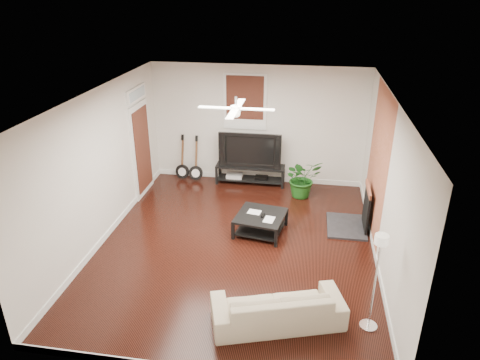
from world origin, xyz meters
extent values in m
cube|color=black|center=(0.00, 0.00, 0.00)|extent=(5.00, 6.00, 0.01)
cube|color=white|center=(0.00, 0.00, 2.80)|extent=(5.00, 6.00, 0.01)
cube|color=silver|center=(0.00, 3.00, 1.40)|extent=(5.00, 0.01, 2.80)
cube|color=silver|center=(0.00, -3.00, 1.40)|extent=(5.00, 0.01, 2.80)
cube|color=silver|center=(-2.50, 0.00, 1.40)|extent=(0.01, 6.00, 2.80)
cube|color=silver|center=(2.50, 0.00, 1.40)|extent=(0.01, 6.00, 2.80)
cube|color=#AF5B38|center=(2.49, 1.00, 1.40)|extent=(0.02, 2.20, 2.80)
cube|color=black|center=(2.20, 1.00, 0.46)|extent=(0.80, 1.10, 0.92)
cube|color=#33140D|center=(-0.30, 2.97, 1.95)|extent=(1.00, 0.06, 1.30)
cube|color=white|center=(-2.46, 1.90, 1.25)|extent=(0.08, 1.00, 2.50)
cube|color=black|center=(-0.13, 2.78, 0.23)|extent=(1.64, 0.44, 0.46)
imported|color=black|center=(-0.13, 2.80, 0.88)|extent=(1.47, 0.19, 0.84)
cube|color=black|center=(0.38, 0.54, 0.19)|extent=(1.03, 1.03, 0.37)
imported|color=tan|center=(0.91, -1.89, 0.27)|extent=(1.99, 1.25, 0.54)
imported|color=#1B5618|center=(1.12, 2.27, 0.45)|extent=(1.03, 0.98, 0.90)
camera|label=1|loc=(1.17, -6.86, 4.48)|focal=32.99mm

